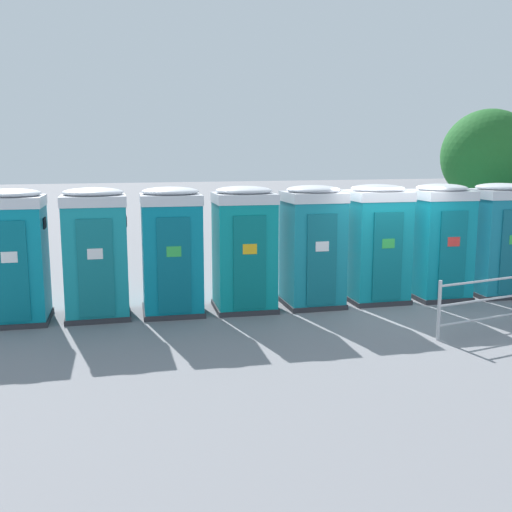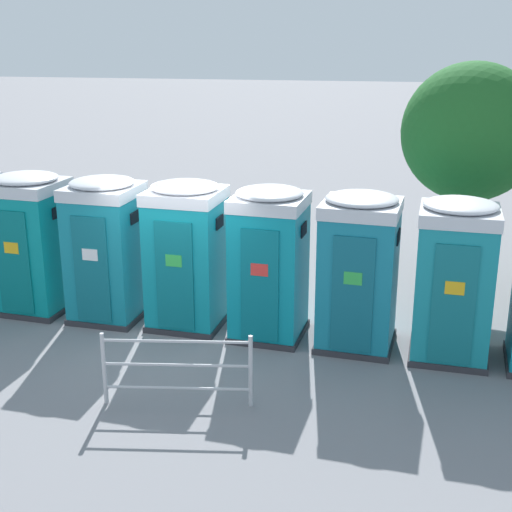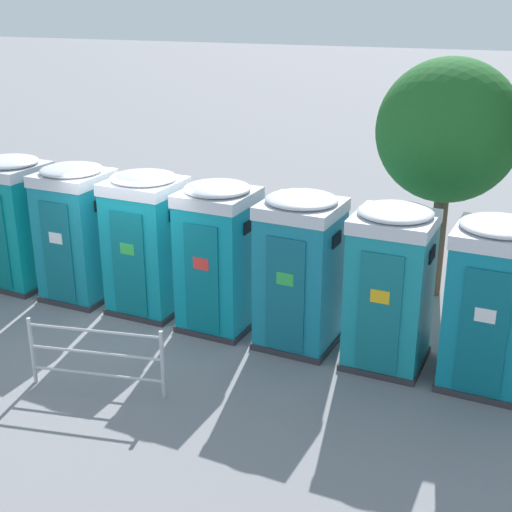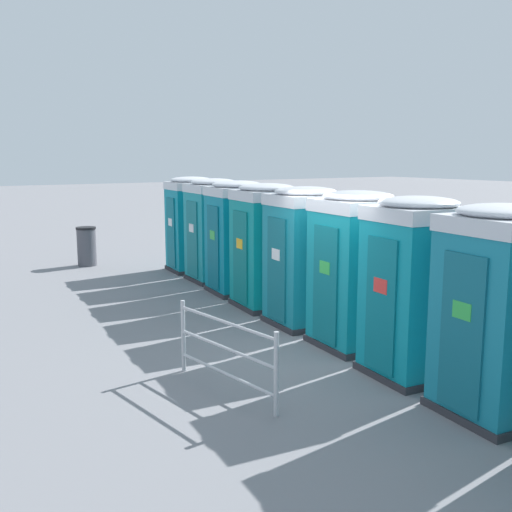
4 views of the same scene
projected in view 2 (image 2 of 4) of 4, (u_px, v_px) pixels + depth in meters
ground_plane at (182, 330)px, 12.22m from camera, size 120.00×120.00×0.00m
portapotty_3 at (31, 242)px, 12.78m from camera, size 1.35×1.32×2.54m
portapotty_4 at (106, 248)px, 12.42m from camera, size 1.28×1.28×2.54m
portapotty_5 at (187, 254)px, 12.11m from camera, size 1.33×1.29×2.54m
portapotty_6 at (269, 262)px, 11.68m from camera, size 1.28×1.30×2.54m
portapotty_7 at (359, 270)px, 11.30m from camera, size 1.33×1.31×2.54m
portapotty_8 at (454, 279)px, 10.90m from camera, size 1.28×1.28×2.54m
street_tree_0 at (471, 133)px, 13.03m from camera, size 2.54×2.54×4.40m
event_barrier at (177, 367)px, 9.65m from camera, size 2.04×0.34×1.05m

